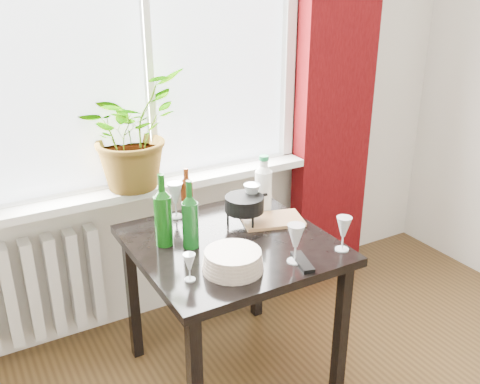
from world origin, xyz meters
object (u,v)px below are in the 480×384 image
wineglass_front_right (296,243)px  wineglass_back_left (175,200)px  wine_bottle_right (190,214)px  table (231,259)px  bottle_amber (187,191)px  wineglass_back_center (252,202)px  plate_stack (233,261)px  cutting_board (272,220)px  cleaning_bottle (263,183)px  wineglass_front_left (189,267)px  wineglass_far_right (343,233)px  radiator (21,293)px  fondue_pot (244,211)px  wine_bottle_left (163,209)px  tv_remote (302,262)px  potted_plant (130,131)px

wineglass_front_right → wineglass_back_left: size_ratio=0.95×
wine_bottle_right → wineglass_front_right: (0.32, -0.34, -0.07)m
table → bottle_amber: 0.42m
wineglass_back_center → plate_stack: size_ratio=0.75×
wineglass_back_center → cutting_board: wineglass_back_center is taller
plate_stack → cutting_board: plate_stack is taller
wine_bottle_right → wineglass_back_center: bearing=15.5°
cleaning_bottle → wineglass_front_left: cleaning_bottle is taller
wineglass_far_right → bottle_amber: bearing=122.4°
radiator → wine_bottle_right: bearing=-41.1°
bottle_amber → cutting_board: bearing=-41.5°
bottle_amber → fondue_pot: size_ratio=1.15×
wine_bottle_right → wineglass_front_right: size_ratio=1.77×
cutting_board → bottle_amber: bearing=138.5°
wine_bottle_left → bottle_amber: (0.22, 0.24, -0.05)m
cleaning_bottle → wineglass_front_left: size_ratio=2.53×
wineglass_front_right → bottle_amber: bearing=106.1°
cleaning_bottle → fondue_pot: 0.20m
wineglass_front_left → tv_remote: size_ratio=0.71×
wineglass_front_right → wine_bottle_right: bearing=133.0°
wineglass_front_left → plate_stack: (0.19, -0.01, -0.02)m
wineglass_far_right → wineglass_front_left: bearing=171.4°
table → plate_stack: (-0.12, -0.22, 0.13)m
tv_remote → wineglass_far_right: bearing=18.2°
wineglass_front_right → tv_remote: wineglass_front_right is taller
wineglass_back_center → tv_remote: size_ratio=1.14×
bottle_amber → wineglass_far_right: 0.80m
radiator → fondue_pot: bearing=-27.4°
wineglass_front_right → plate_stack: 0.27m
wineglass_far_right → tv_remote: wineglass_far_right is taller
cutting_board → wineglass_far_right: bearing=-74.7°
potted_plant → wineglass_back_left: potted_plant is taller
wine_bottle_right → wineglass_far_right: wine_bottle_right is taller
wineglass_front_left → plate_stack: 0.19m
wineglass_far_right → wineglass_front_left: size_ratio=1.37×
wineglass_far_right → fondue_pot: (-0.24, 0.43, -0.01)m
wine_bottle_left → plate_stack: size_ratio=1.34×
cleaning_bottle → wineglass_back_left: cleaning_bottle is taller
bottle_amber → wineglass_front_left: (-0.25, -0.57, -0.06)m
cleaning_bottle → wine_bottle_left: bearing=-171.0°
bottle_amber → plate_stack: bearing=-96.4°
wine_bottle_right → wineglass_front_left: (-0.12, -0.25, -0.10)m
wine_bottle_left → wine_bottle_right: 0.12m
wineglass_far_right → cutting_board: 0.41m
radiator → plate_stack: (0.73, -0.85, 0.40)m
plate_stack → fondue_pot: bearing=53.6°
tv_remote → cleaning_bottle: bearing=90.1°
bottle_amber → cleaning_bottle: size_ratio=0.82×
wineglass_front_right → wineglass_far_right: (0.24, -0.02, -0.01)m
radiator → cutting_board: cutting_board is taller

